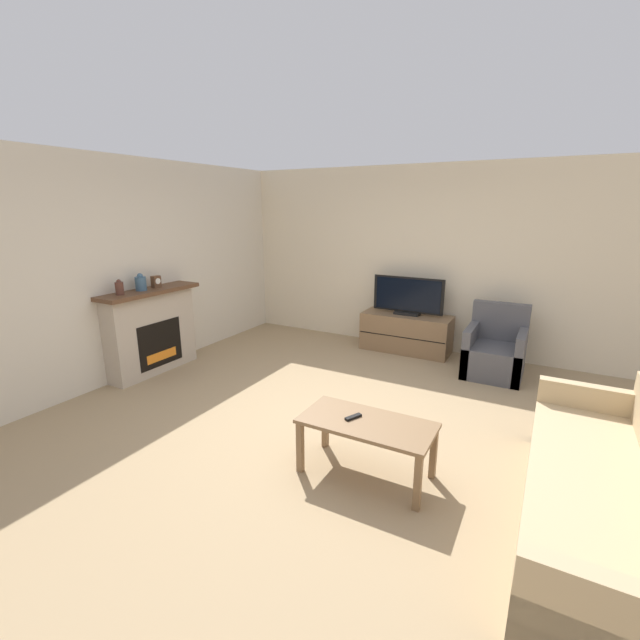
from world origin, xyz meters
TOP-DOWN VIEW (x-y plane):
  - ground_plane at (0.00, 0.00)m, footprint 24.00×24.00m
  - wall_back at (0.00, 2.81)m, footprint 12.00×0.06m
  - wall_left at (-2.86, 0.00)m, footprint 0.06×12.00m
  - fireplace at (-2.68, 0.10)m, footprint 0.41×1.33m
  - mantel_vase_left at (-2.66, -0.30)m, footprint 0.09×0.09m
  - mantel_vase_centre_left at (-2.66, -0.00)m, footprint 0.13×0.13m
  - mantel_clock at (-2.66, 0.23)m, footprint 0.08×0.11m
  - tv_stand at (-0.04, 2.49)m, footprint 1.30×0.51m
  - tv at (-0.04, 2.49)m, footprint 1.05×0.18m
  - armchair at (1.25, 2.14)m, footprint 0.70×0.76m
  - coffee_table at (0.64, -0.65)m, footprint 1.05×0.51m
  - remote at (0.52, -0.66)m, footprint 0.10×0.15m
  - couch at (2.26, -0.56)m, footprint 0.85×2.36m

SIDE VIEW (x-z plane):
  - ground_plane at x=0.00m, z-range 0.00..0.00m
  - couch at x=2.26m, z-range -0.13..0.68m
  - tv_stand at x=-0.04m, z-range 0.00..0.56m
  - armchair at x=1.25m, z-range -0.16..0.74m
  - coffee_table at x=0.64m, z-range 0.17..0.64m
  - remote at x=0.52m, z-range 0.47..0.49m
  - fireplace at x=-2.68m, z-range 0.01..1.11m
  - tv at x=-0.04m, z-range 0.54..1.10m
  - mantel_clock at x=-2.66m, z-range 1.10..1.25m
  - mantel_vase_left at x=-2.66m, z-range 1.09..1.28m
  - mantel_vase_centre_left at x=-2.66m, z-range 1.09..1.30m
  - wall_back at x=0.00m, z-range 0.00..2.70m
  - wall_left at x=-2.86m, z-range 0.00..2.70m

